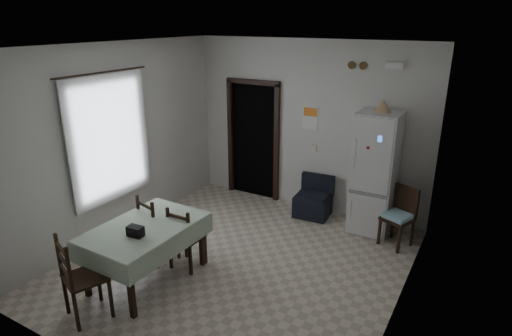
{
  "coord_description": "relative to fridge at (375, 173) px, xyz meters",
  "views": [
    {
      "loc": [
        2.77,
        -4.32,
        3.22
      ],
      "look_at": [
        0.0,
        0.5,
        1.25
      ],
      "focal_mm": 30.0,
      "sensor_mm": 36.0,
      "label": 1
    }
  ],
  "objects": [
    {
      "name": "curtain",
      "position": [
        -3.32,
        -2.13,
        0.6
      ],
      "size": [
        0.02,
        1.45,
        1.85
      ],
      "primitive_type": "cube",
      "color": "silver",
      "rests_on": "ground"
    },
    {
      "name": "calendar_image",
      "position": [
        -1.23,
        0.3,
        0.77
      ],
      "size": [
        0.24,
        0.01,
        0.14
      ],
      "primitive_type": "cube",
      "color": "orange",
      "rests_on": "ground"
    },
    {
      "name": "dining_chair_far_right",
      "position": [
        -1.84,
        -2.3,
        -0.5
      ],
      "size": [
        0.39,
        0.39,
        0.9
      ],
      "primitive_type": null,
      "rotation": [
        0.0,
        0.0,
        3.15
      ],
      "color": "black",
      "rests_on": "ground"
    },
    {
      "name": "dining_chair_near_head",
      "position": [
        -2.17,
        -3.68,
        -0.44
      ],
      "size": [
        0.57,
        0.57,
        1.03
      ],
      "primitive_type": null,
      "rotation": [
        0.0,
        0.0,
        2.77
      ],
      "color": "black",
      "rests_on": "ground"
    },
    {
      "name": "ceiling",
      "position": [
        -1.28,
        -1.93,
        1.95
      ],
      "size": [
        4.2,
        4.5,
        0.02
      ],
      "primitive_type": null,
      "color": "white",
      "rests_on": "ground"
    },
    {
      "name": "wall_back",
      "position": [
        -1.28,
        0.32,
        0.5
      ],
      "size": [
        4.2,
        0.02,
        2.9
      ],
      "primitive_type": null,
      "color": "silver",
      "rests_on": "ground"
    },
    {
      "name": "window_recess",
      "position": [
        -3.43,
        -2.13,
        0.6
      ],
      "size": [
        0.1,
        1.2,
        1.6
      ],
      "primitive_type": "cube",
      "color": "silver",
      "rests_on": "ground"
    },
    {
      "name": "wall_left",
      "position": [
        -3.38,
        -1.93,
        0.5
      ],
      "size": [
        0.02,
        4.5,
        2.9
      ],
      "primitive_type": null,
      "color": "silver",
      "rests_on": "ground"
    },
    {
      "name": "calendar",
      "position": [
        -1.23,
        0.31,
        0.67
      ],
      "size": [
        0.28,
        0.02,
        0.4
      ],
      "primitive_type": "cube",
      "color": "white",
      "rests_on": "ground"
    },
    {
      "name": "wall_front",
      "position": [
        -1.28,
        -4.18,
        0.5
      ],
      "size": [
        4.2,
        0.02,
        2.9
      ],
      "primitive_type": null,
      "color": "silver",
      "rests_on": "ground"
    },
    {
      "name": "vent_right",
      "position": [
        -0.4,
        0.3,
        1.57
      ],
      "size": [
        0.12,
        0.03,
        0.12
      ],
      "primitive_type": "cylinder",
      "rotation": [
        1.57,
        0.0,
        0.0
      ],
      "color": "#513B20",
      "rests_on": "ground"
    },
    {
      "name": "fridge",
      "position": [
        0.0,
        0.0,
        0.0
      ],
      "size": [
        0.63,
        0.63,
        1.91
      ],
      "primitive_type": null,
      "rotation": [
        0.0,
        0.0,
        0.01
      ],
      "color": "silver",
      "rests_on": "ground"
    },
    {
      "name": "light_switch",
      "position": [
        -1.13,
        0.31,
        0.15
      ],
      "size": [
        0.08,
        0.02,
        0.12
      ],
      "primitive_type": "cube",
      "color": "beige",
      "rests_on": "ground"
    },
    {
      "name": "dining_table",
      "position": [
        -2.09,
        -2.82,
        -0.57
      ],
      "size": [
        1.0,
        1.49,
        0.77
      ],
      "primitive_type": null,
      "rotation": [
        0.0,
        0.0,
        -0.02
      ],
      "color": "#A7BCA1",
      "rests_on": "ground"
    },
    {
      "name": "tan_cone",
      "position": [
        0.02,
        0.01,
        1.05
      ],
      "size": [
        0.26,
        0.26,
        0.19
      ],
      "primitive_type": "cone",
      "rotation": [
        0.0,
        0.0,
        0.1
      ],
      "color": "tan",
      "rests_on": "fridge"
    },
    {
      "name": "curtain_rod",
      "position": [
        -3.31,
        -2.13,
        1.55
      ],
      "size": [
        0.02,
        1.6,
        0.02
      ],
      "primitive_type": "cylinder",
      "rotation": [
        1.57,
        0.0,
        0.0
      ],
      "color": "black",
      "rests_on": "ground"
    },
    {
      "name": "navy_seat",
      "position": [
        -0.99,
        0.0,
        -0.61
      ],
      "size": [
        0.61,
        0.59,
        0.68
      ],
      "primitive_type": null,
      "rotation": [
        0.0,
        0.0,
        0.08
      ],
      "color": "black",
      "rests_on": "ground"
    },
    {
      "name": "black_bag",
      "position": [
        -1.99,
        -3.06,
        -0.12
      ],
      "size": [
        0.2,
        0.13,
        0.13
      ],
      "primitive_type": "cube",
      "rotation": [
        0.0,
        0.0,
        0.07
      ],
      "color": "black",
      "rests_on": "dining_table"
    },
    {
      "name": "wall_right",
      "position": [
        0.82,
        -1.93,
        0.5
      ],
      "size": [
        0.02,
        4.5,
        2.9
      ],
      "primitive_type": null,
      "color": "silver",
      "rests_on": "ground"
    },
    {
      "name": "dining_chair_far_left",
      "position": [
        -2.3,
        -2.35,
        -0.47
      ],
      "size": [
        0.51,
        0.51,
        0.98
      ],
      "primitive_type": null,
      "rotation": [
        0.0,
        0.0,
        2.9
      ],
      "color": "black",
      "rests_on": "ground"
    },
    {
      "name": "ground",
      "position": [
        -1.28,
        -1.93,
        -0.95
      ],
      "size": [
        4.5,
        4.5,
        0.0
      ],
      "primitive_type": "plane",
      "color": "#C3B39F",
      "rests_on": "ground"
    },
    {
      "name": "corner_chair",
      "position": [
        0.47,
        -0.32,
        -0.5
      ],
      "size": [
        0.5,
        0.5,
        0.9
      ],
      "primitive_type": null,
      "rotation": [
        0.0,
        0.0,
        -0.37
      ],
      "color": "black",
      "rests_on": "ground"
    },
    {
      "name": "doorway",
      "position": [
        -2.33,
        0.52,
        0.11
      ],
      "size": [
        1.06,
        0.52,
        2.22
      ],
      "color": "black",
      "rests_on": "ground"
    },
    {
      "name": "emergency_light",
      "position": [
        0.07,
        0.28,
        1.6
      ],
      "size": [
        0.25,
        0.07,
        0.09
      ],
      "primitive_type": "cube",
      "color": "white",
      "rests_on": "ground"
    },
    {
      "name": "vent_left",
      "position": [
        -0.58,
        0.3,
        1.57
      ],
      "size": [
        0.12,
        0.03,
        0.12
      ],
      "primitive_type": "cylinder",
      "rotation": [
        1.57,
        0.0,
        0.0
      ],
      "color": "#513B20",
      "rests_on": "ground"
    }
  ]
}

